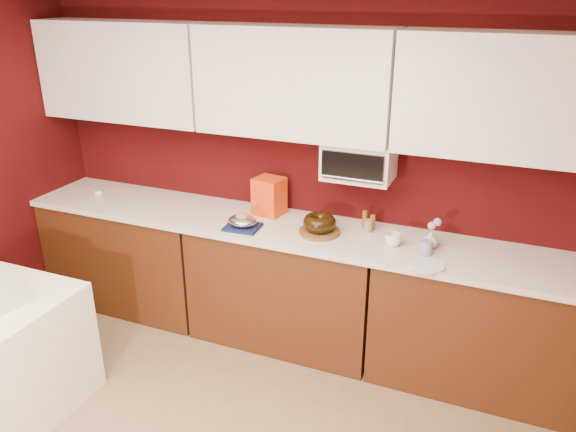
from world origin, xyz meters
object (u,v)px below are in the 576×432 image
(pandoro_box, at_px, (269,196))
(flower_vase, at_px, (430,238))
(foil_ham_nest, at_px, (242,221))
(bundt_cake, at_px, (319,222))
(blue_jar, at_px, (426,248))
(coffee_mug, at_px, (393,239))
(toaster_oven, at_px, (359,160))

(pandoro_box, xyz_separation_m, flower_vase, (1.17, -0.13, -0.07))
(foil_ham_nest, xyz_separation_m, pandoro_box, (0.06, 0.31, 0.08))
(bundt_cake, xyz_separation_m, foil_ham_nest, (-0.51, -0.12, -0.03))
(pandoro_box, height_order, blue_jar, pandoro_box)
(coffee_mug, relative_size, blue_jar, 1.11)
(bundt_cake, height_order, flower_vase, bundt_cake)
(flower_vase, bearing_deg, coffee_mug, -163.24)
(bundt_cake, relative_size, blue_jar, 2.45)
(pandoro_box, distance_m, flower_vase, 1.17)
(coffee_mug, bearing_deg, toaster_oven, 146.21)
(toaster_oven, distance_m, blue_jar, 0.71)
(toaster_oven, xyz_separation_m, flower_vase, (0.52, -0.13, -0.41))
(coffee_mug, bearing_deg, pandoro_box, 168.30)
(toaster_oven, relative_size, foil_ham_nest, 2.25)
(foil_ham_nest, height_order, blue_jar, foil_ham_nest)
(bundt_cake, relative_size, coffee_mug, 2.21)
(toaster_oven, xyz_separation_m, blue_jar, (0.51, -0.24, -0.43))
(foil_ham_nest, distance_m, pandoro_box, 0.33)
(toaster_oven, distance_m, pandoro_box, 0.73)
(foil_ham_nest, bearing_deg, bundt_cake, 12.72)
(toaster_oven, height_order, bundt_cake, toaster_oven)
(foil_ham_nest, xyz_separation_m, coffee_mug, (1.00, 0.12, -0.01))
(foil_ham_nest, height_order, pandoro_box, pandoro_box)
(bundt_cake, distance_m, foil_ham_nest, 0.53)
(flower_vase, bearing_deg, bundt_cake, -174.66)
(blue_jar, bearing_deg, toaster_oven, 154.52)
(pandoro_box, height_order, coffee_mug, pandoro_box)
(pandoro_box, distance_m, blue_jar, 1.19)
(bundt_cake, bearing_deg, foil_ham_nest, -167.28)
(toaster_oven, relative_size, pandoro_box, 1.67)
(toaster_oven, bearing_deg, bundt_cake, -134.23)
(flower_vase, bearing_deg, toaster_oven, 165.66)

